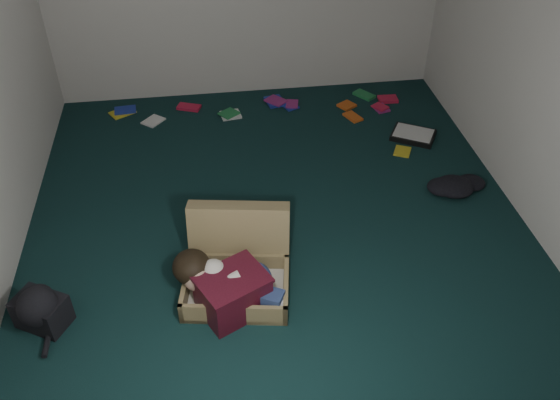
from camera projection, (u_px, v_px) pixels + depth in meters
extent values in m
plane|color=black|center=(277.00, 222.00, 4.83)|extent=(4.50, 4.50, 0.00)
plane|color=silver|center=(356.00, 345.00, 2.28)|extent=(4.50, 0.00, 4.50)
plane|color=silver|center=(553.00, 59.00, 4.24)|extent=(0.00, 4.50, 4.50)
cube|color=#907C4F|center=(236.00, 288.00, 4.16)|extent=(0.81, 0.64, 0.17)
cube|color=beige|center=(237.00, 292.00, 4.18)|extent=(0.74, 0.57, 0.02)
cube|color=#907C4F|center=(239.00, 236.00, 4.31)|extent=(0.76, 0.34, 0.54)
cube|color=white|center=(232.00, 281.00, 4.08)|extent=(0.32, 0.19, 0.23)
sphere|color=tan|center=(197.00, 277.00, 4.02)|extent=(0.20, 0.20, 0.20)
ellipsoid|color=black|center=(192.00, 267.00, 4.05)|extent=(0.26, 0.28, 0.23)
ellipsoid|color=navy|center=(255.00, 280.00, 4.09)|extent=(0.24, 0.28, 0.23)
cube|color=navy|center=(242.00, 293.00, 4.00)|extent=(0.29, 0.19, 0.15)
cube|color=navy|center=(265.00, 297.00, 4.01)|extent=(0.28, 0.23, 0.11)
sphere|color=white|center=(280.00, 296.00, 4.04)|extent=(0.11, 0.11, 0.11)
sphere|color=white|center=(279.00, 306.00, 3.99)|extent=(0.10, 0.10, 0.10)
cylinder|color=tan|center=(238.00, 291.00, 3.94)|extent=(0.20, 0.09, 0.07)
cube|color=#450E1B|center=(233.00, 295.00, 4.02)|extent=(0.54, 0.50, 0.29)
cube|color=#450E1B|center=(232.00, 279.00, 3.92)|extent=(0.57, 0.52, 0.02)
cube|color=black|center=(413.00, 135.00, 5.81)|extent=(0.50, 0.47, 0.05)
cube|color=white|center=(413.00, 133.00, 5.79)|extent=(0.45, 0.41, 0.01)
cube|color=yellow|center=(122.00, 112.00, 6.18)|extent=(0.20, 0.15, 0.02)
cube|color=red|center=(189.00, 108.00, 6.26)|extent=(0.24, 0.23, 0.02)
cube|color=white|center=(231.00, 115.00, 6.14)|extent=(0.19, 0.23, 0.02)
cube|color=#1C309C|center=(289.00, 105.00, 6.30)|extent=(0.21, 0.23, 0.02)
cube|color=#DC5A19|center=(347.00, 106.00, 6.29)|extent=(0.24, 0.23, 0.02)
cube|color=#227C3F|center=(364.00, 95.00, 6.47)|extent=(0.21, 0.16, 0.02)
cube|color=#992672|center=(381.00, 108.00, 6.25)|extent=(0.24, 0.24, 0.02)
cube|color=beige|center=(412.00, 136.00, 5.83)|extent=(0.18, 0.22, 0.02)
cube|color=yellow|center=(402.00, 151.00, 5.62)|extent=(0.22, 0.24, 0.02)
cube|color=red|center=(388.00, 100.00, 6.39)|extent=(0.24, 0.22, 0.02)
cube|color=white|center=(153.00, 121.00, 6.05)|extent=(0.22, 0.18, 0.02)
cube|color=#1C309C|center=(275.00, 102.00, 6.36)|extent=(0.24, 0.24, 0.02)
cube|color=#DC5A19|center=(353.00, 117.00, 6.11)|extent=(0.17, 0.21, 0.02)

